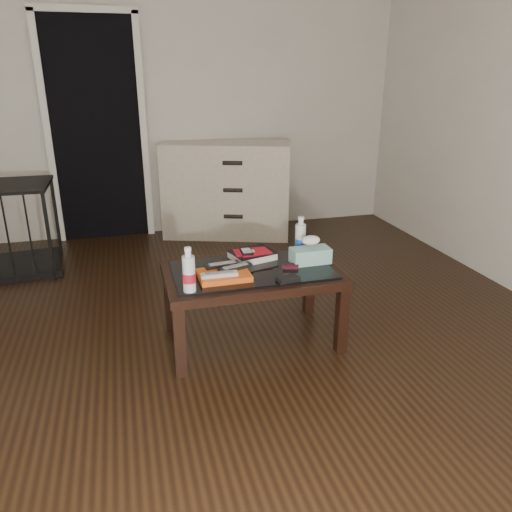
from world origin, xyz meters
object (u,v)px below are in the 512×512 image
Objects in this scene: coffee_table at (252,279)px; water_bottle_left at (189,270)px; water_bottle_right at (300,235)px; textbook at (252,255)px; tissue_box at (310,255)px; dresser at (227,189)px.

coffee_table is 0.48m from water_bottle_left.
water_bottle_left is 1.00× the size of water_bottle_right.
water_bottle_left reaches higher than textbook.
coffee_table is 4.20× the size of water_bottle_left.
tissue_box is at bearing -41.27° from textbook.
water_bottle_left is at bearing -154.85° from textbook.
water_bottle_left is (-0.69, -2.30, 0.13)m from dresser.
textbook is 1.05× the size of water_bottle_left.
tissue_box is at bearing -87.92° from water_bottle_right.
textbook is 1.09× the size of tissue_box.
water_bottle_right is at bearing 25.72° from coffee_table.
textbook is 0.58m from water_bottle_left.
tissue_box is (0.31, -0.15, 0.02)m from textbook.
water_bottle_left reaches higher than coffee_table.
dresser is 5.45× the size of water_bottle_left.
coffee_table is 4.35× the size of tissue_box.
textbook reaches higher than coffee_table.
water_bottle_left is 1.03× the size of tissue_box.
tissue_box is at bearing 16.27° from water_bottle_left.
textbook is (0.05, 0.16, 0.09)m from coffee_table.
water_bottle_left and water_bottle_right have the same top height.
coffee_table is 0.77× the size of dresser.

